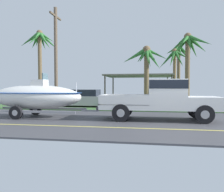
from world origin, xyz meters
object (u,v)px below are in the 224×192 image
Objects in this scene: pickup_truck_towing at (166,98)px; palm_tree_near_left at (189,50)px; palm_tree_mid at (40,46)px; palm_tree_far_right at (179,57)px; palm_tree_far_left at (174,62)px; palm_tree_near_right at (146,62)px; parked_sedan_near at (84,99)px; boat_on_trailer at (35,97)px; utility_pole at (56,57)px; carport_awning at (139,76)px.

palm_tree_near_left reaches higher than pickup_truck_towing.
palm_tree_far_right is at bearing 22.87° from palm_tree_mid.
palm_tree_near_left reaches higher than palm_tree_far_left.
palm_tree_near_right is 4.49m from palm_tree_far_left.
palm_tree_far_right is (3.33, 6.24, 1.14)m from palm_tree_near_right.
pickup_truck_towing is 8.38m from parked_sedan_near.
palm_tree_far_right is (8.96, 13.44, 3.68)m from boat_on_trailer.
parked_sedan_near is 0.65× the size of utility_pole.
palm_tree_near_left is (2.18, 7.19, 3.37)m from pickup_truck_towing.
pickup_truck_towing is 0.82× the size of carport_awning.
palm_tree_far_right is at bearing 44.39° from utility_pole.
palm_tree_near_left is 3.33m from palm_tree_near_right.
carport_awning is (4.76, 13.32, 1.66)m from boat_on_trailer.
palm_tree_near_right reaches higher than carport_awning.
palm_tree_mid is at bearing 174.99° from palm_tree_near_right.
parked_sedan_near is at bearing 81.73° from boat_on_trailer.
carport_awning is at bearing 31.54° from palm_tree_mid.
carport_awning is 4.36m from palm_tree_far_left.
utility_pole is (-1.47, -1.97, 3.03)m from parked_sedan_near.
palm_tree_far_left is (1.51, 10.88, 2.83)m from pickup_truck_towing.
palm_tree_mid is at bearing 115.58° from boat_on_trailer.
pickup_truck_towing is 0.94× the size of palm_tree_far_right.
palm_tree_mid reaches higher than palm_tree_near_left.
utility_pole reaches higher than palm_tree_mid.
pickup_truck_towing is 13.88m from palm_tree_mid.
palm_tree_far_right is at bearing 88.99° from palm_tree_near_left.
palm_tree_near_left reaches higher than carport_awning.
palm_tree_near_right is 9.66m from palm_tree_mid.
palm_tree_mid is (-4.73, 1.99, 4.55)m from parked_sedan_near.
parked_sedan_near is 0.69× the size of palm_tree_mid.
utility_pole is at bearing -120.12° from carport_awning.
palm_tree_near_right is (4.75, 1.15, 2.92)m from parked_sedan_near.
utility_pole is at bearing -50.55° from palm_tree_mid.
parked_sedan_near is at bearing -137.57° from palm_tree_far_right.
palm_tree_far_left is (3.42, -2.44, 1.16)m from carport_awning.
palm_tree_far_right is (0.11, 6.25, 0.31)m from palm_tree_near_left.
pickup_truck_towing is at bearing -106.89° from palm_tree_near_left.
boat_on_trailer is (-6.67, -0.00, 0.01)m from pickup_truck_towing.
pickup_truck_towing is at bearing -97.92° from palm_tree_far_left.
parked_sedan_near is 11.68m from palm_tree_far_right.
palm_tree_far_left is (2.55, 3.68, 0.29)m from palm_tree_near_right.
boat_on_trailer is at bearing -140.92° from palm_tree_near_left.
palm_tree_near_right is at bearing 179.79° from palm_tree_near_left.
palm_tree_far_left is at bearing 53.05° from boat_on_trailer.
utility_pole is at bearing -126.83° from parked_sedan_near.
boat_on_trailer is 0.93× the size of palm_tree_mid.
pickup_truck_towing is 7.71m from palm_tree_near_right.
palm_tree_far_left is at bearing 13.31° from palm_tree_mid.
utility_pole is at bearing -142.24° from palm_tree_far_left.
parked_sedan_near is 3.90m from utility_pole.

